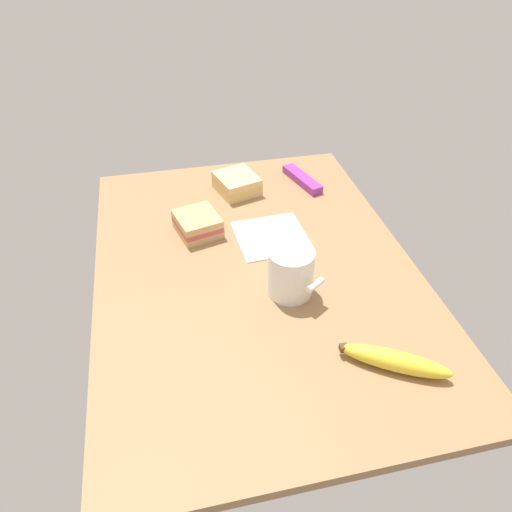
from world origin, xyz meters
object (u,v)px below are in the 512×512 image
sandwich_side (237,183)px  banana (395,361)px  coffee_mug_black (291,272)px  snack_bar (302,179)px  paper_napkin (271,236)px  sandwich_main (198,224)px

sandwich_side → banana: bearing=13.5°
coffee_mug_black → sandwich_side: 38.77cm
coffee_mug_black → snack_bar: 41.80cm
banana → snack_bar: bearing=177.4°
snack_bar → paper_napkin: bearing=-48.8°
sandwich_side → paper_napkin: sandwich_side is taller
snack_bar → sandwich_main: bearing=-77.7°
banana → snack_bar: size_ratio=1.19×
coffee_mug_black → banana: 24.44cm
coffee_mug_black → sandwich_main: size_ratio=0.94×
paper_napkin → sandwich_side: bearing=-169.8°
snack_bar → paper_napkin: snack_bar is taller
sandwich_side → banana: (59.90, 14.41, -0.46)cm
sandwich_side → snack_bar: size_ratio=0.86×
sandwich_side → sandwich_main: bearing=-37.3°
banana → coffee_mug_black: bearing=-151.7°
coffee_mug_black → sandwich_side: size_ratio=0.88×
sandwich_side → banana: 61.61cm
banana → sandwich_side: bearing=-166.5°
sandwich_main → paper_napkin: 16.50cm
sandwich_main → sandwich_side: (-15.41, 11.75, 0.00)cm
banana → snack_bar: 60.51cm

